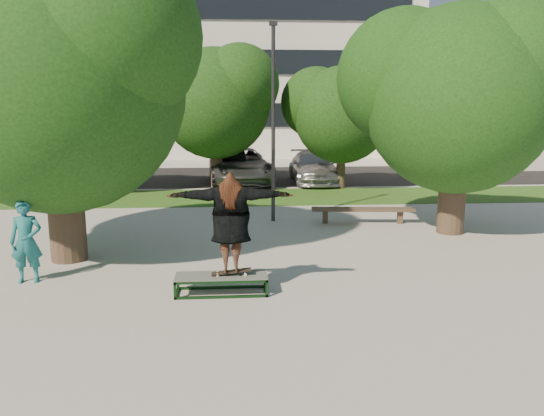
{
  "coord_description": "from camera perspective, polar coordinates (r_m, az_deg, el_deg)",
  "views": [
    {
      "loc": [
        -0.26,
        -11.57,
        3.63
      ],
      "look_at": [
        0.64,
        0.6,
        1.27
      ],
      "focal_mm": 35.0,
      "sensor_mm": 36.0,
      "label": 1
    }
  ],
  "objects": [
    {
      "name": "bg_tree_right",
      "position": [
        23.61,
        7.37,
        10.52
      ],
      "size": [
        5.04,
        4.31,
        5.43
      ],
      "color": "#38281E",
      "rests_on": "ground"
    },
    {
      "name": "side_building",
      "position": [
        38.22,
        24.77,
        10.52
      ],
      "size": [
        15.0,
        10.0,
        8.0
      ],
      "primitive_type": "cube",
      "color": "silver",
      "rests_on": "ground"
    },
    {
      "name": "bench",
      "position": [
        16.8,
        9.74,
        -0.26
      ],
      "size": [
        3.21,
        0.73,
        0.49
      ],
      "rotation": [
        0.0,
        0.0,
        -0.1
      ],
      "color": "#4E3E2E",
      "rests_on": "ground"
    },
    {
      "name": "car_silver_b",
      "position": [
        25.54,
        4.49,
        4.39
      ],
      "size": [
        2.07,
        5.02,
        1.45
      ],
      "primitive_type": "imported",
      "rotation": [
        0.0,
        0.0,
        -0.01
      ],
      "color": "#A4A3A8",
      "rests_on": "asphalt_strip"
    },
    {
      "name": "car_silver_a",
      "position": [
        26.44,
        -20.91,
        4.08
      ],
      "size": [
        2.28,
        4.83,
        1.59
      ],
      "primitive_type": "imported",
      "rotation": [
        0.0,
        0.0,
        0.09
      ],
      "color": "#B3B3B8",
      "rests_on": "asphalt_strip"
    },
    {
      "name": "bg_tree_left",
      "position": [
        23.5,
        -20.15,
        10.54
      ],
      "size": [
        5.28,
        4.51,
        5.77
      ],
      "color": "#38281E",
      "rests_on": "ground"
    },
    {
      "name": "skater_rig",
      "position": [
        10.2,
        -4.47,
        -1.56
      ],
      "size": [
        2.43,
        0.8,
        2.03
      ],
      "rotation": [
        0.0,
        0.0,
        3.08
      ],
      "color": "white",
      "rests_on": "grind_box"
    },
    {
      "name": "tree_right",
      "position": [
        15.91,
        19.07,
        12.03
      ],
      "size": [
        6.24,
        5.33,
        6.51
      ],
      "color": "#38281E",
      "rests_on": "ground"
    },
    {
      "name": "lamppost",
      "position": [
        16.62,
        0.13,
        9.3
      ],
      "size": [
        0.25,
        0.15,
        6.11
      ],
      "color": "#2D2D30",
      "rests_on": "ground"
    },
    {
      "name": "bystander",
      "position": [
        12.08,
        -24.92,
        -3.28
      ],
      "size": [
        0.67,
        0.48,
        1.75
      ],
      "primitive_type": "imported",
      "rotation": [
        0.0,
        0.0,
        0.09
      ],
      "color": "#1C656A",
      "rests_on": "ground"
    },
    {
      "name": "grind_box",
      "position": [
        10.54,
        -5.45,
        -8.15
      ],
      "size": [
        1.8,
        0.6,
        0.38
      ],
      "color": "black",
      "rests_on": "ground"
    },
    {
      "name": "car_grey",
      "position": [
        25.23,
        -3.41,
        4.53
      ],
      "size": [
        3.23,
        6.12,
        1.64
      ],
      "primitive_type": "imported",
      "rotation": [
        0.0,
        0.0,
        0.09
      ],
      "color": "slate",
      "rests_on": "asphalt_strip"
    },
    {
      "name": "car_dark",
      "position": [
        25.31,
        -4.75,
        4.42
      ],
      "size": [
        1.89,
        4.74,
        1.53
      ],
      "primitive_type": "imported",
      "rotation": [
        0.0,
        0.0,
        0.06
      ],
      "color": "black",
      "rests_on": "asphalt_strip"
    },
    {
      "name": "tree_left",
      "position": [
        13.31,
        -22.5,
        13.55
      ],
      "size": [
        6.96,
        5.95,
        7.12
      ],
      "color": "#38281E",
      "rests_on": "ground"
    },
    {
      "name": "asphalt_strip",
      "position": [
        27.81,
        -3.65,
        3.44
      ],
      "size": [
        40.0,
        8.0,
        0.01
      ],
      "primitive_type": "cube",
      "color": "black",
      "rests_on": "ground"
    },
    {
      "name": "ground",
      "position": [
        12.13,
        -2.81,
        -6.48
      ],
      "size": [
        120.0,
        120.0,
        0.0
      ],
      "primitive_type": "plane",
      "color": "#A8A49B",
      "rests_on": "ground"
    },
    {
      "name": "bg_tree_mid",
      "position": [
        23.66,
        -6.33,
        11.82
      ],
      "size": [
        5.76,
        4.92,
        6.24
      ],
      "color": "#38281E",
      "rests_on": "ground"
    },
    {
      "name": "grass_strip",
      "position": [
        21.42,
        -0.78,
        1.22
      ],
      "size": [
        30.0,
        4.0,
        0.02
      ],
      "primitive_type": "cube",
      "color": "#204D16",
      "rests_on": "ground"
    },
    {
      "name": "office_building",
      "position": [
        43.8,
        -6.76,
        16.61
      ],
      "size": [
        30.0,
        14.12,
        16.0
      ],
      "color": "beige",
      "rests_on": "ground"
    }
  ]
}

